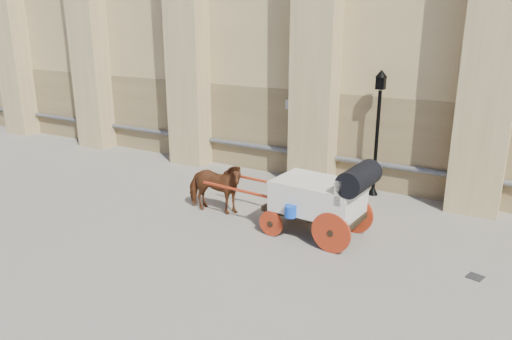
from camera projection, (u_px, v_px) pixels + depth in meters
The scene contains 6 objects.
ground at pixel (291, 227), 13.27m from camera, with size 90.00×90.00×0.00m, color slate.
horse at pixel (214, 187), 14.00m from camera, with size 0.82×1.81×1.53m, color brown.
carriage at pixel (323, 196), 12.36m from camera, with size 4.72×1.71×2.03m.
street_lamp at pixel (377, 130), 15.04m from camera, with size 0.36×0.36×3.87m.
drain_grate_near at pixel (271, 230), 13.04m from camera, with size 0.32×0.32×0.01m, color black.
drain_grate_far at pixel (475, 277), 10.71m from camera, with size 0.32×0.32×0.01m, color black.
Camera 1 is at (5.31, -11.05, 5.39)m, focal length 35.00 mm.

